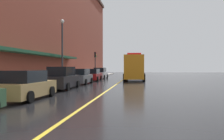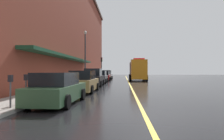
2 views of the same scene
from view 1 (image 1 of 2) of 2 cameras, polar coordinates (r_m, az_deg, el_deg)
name	(u,v)px [view 1 (image 1 of 2)]	position (r m, az deg, el deg)	size (l,w,h in m)	color
ground_plane	(120,82)	(29.55, 2.01, -2.88)	(112.00, 112.00, 0.00)	black
sidewalk_left	(73,81)	(30.73, -9.59, -2.61)	(2.40, 70.00, 0.15)	#9E9B93
lane_center_stripe	(120,82)	(29.55, 2.01, -2.87)	(0.16, 70.00, 0.01)	gold
brick_building_left	(14,12)	(33.45, -22.68, 12.83)	(13.55, 64.00, 17.80)	brown
parked_car_1	(27,86)	(14.33, -20.05, -3.62)	(2.04, 4.51, 1.67)	#A5844C
parked_car_2	(62,79)	(20.27, -11.99, -2.07)	(2.05, 4.83, 1.89)	black
parked_car_3	(80,77)	(25.81, -7.75, -1.66)	(2.10, 4.33, 1.67)	#595B60
parked_car_4	(93,75)	(31.82, -4.70, -1.25)	(1.98, 4.52, 1.62)	maroon
parked_car_5	(100,73)	(37.72, -2.88, -0.85)	(2.01, 4.88, 1.76)	silver
utility_truck	(135,68)	(32.94, 5.56, 0.52)	(2.87, 7.72, 3.67)	orange
street_lamp_left	(62,44)	(26.30, -12.04, 6.25)	(0.44, 0.44, 6.94)	#33383D
traffic_light_near	(95,60)	(40.56, -4.11, 2.55)	(0.38, 0.36, 4.30)	#232326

